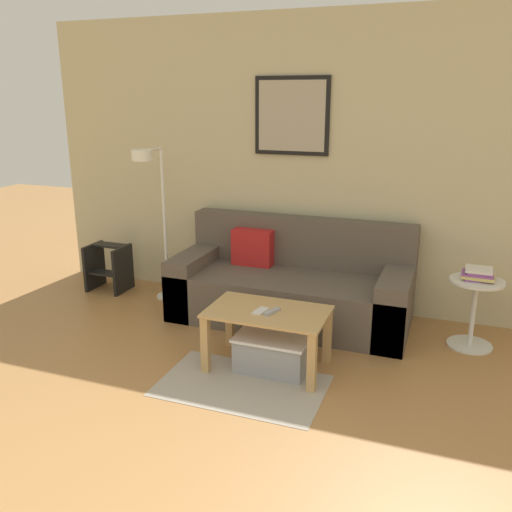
# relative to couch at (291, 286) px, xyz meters

# --- Properties ---
(wall_back) EXTENTS (5.60, 0.09, 2.55)m
(wall_back) POSITION_rel_couch_xyz_m (0.25, 0.44, 0.99)
(wall_back) COLOR #C6BC93
(wall_back) RESTS_ON ground_plane
(area_rug) EXTENTS (1.10, 0.68, 0.01)m
(area_rug) POSITION_rel_couch_xyz_m (0.03, -1.23, -0.28)
(area_rug) COLOR #A39989
(area_rug) RESTS_ON ground_plane
(couch) EXTENTS (2.00, 0.85, 0.84)m
(couch) POSITION_rel_couch_xyz_m (0.00, 0.00, 0.00)
(couch) COLOR brown
(couch) RESTS_ON ground_plane
(coffee_table) EXTENTS (0.84, 0.51, 0.43)m
(coffee_table) POSITION_rel_couch_xyz_m (0.10, -0.92, 0.05)
(coffee_table) COLOR tan
(coffee_table) RESTS_ON ground_plane
(storage_bin) EXTENTS (0.52, 0.36, 0.26)m
(storage_bin) POSITION_rel_couch_xyz_m (0.15, -0.93, -0.16)
(storage_bin) COLOR gray
(storage_bin) RESTS_ON ground_plane
(floor_lamp) EXTENTS (0.21, 0.51, 1.43)m
(floor_lamp) POSITION_rel_couch_xyz_m (-1.25, -0.11, 0.69)
(floor_lamp) COLOR white
(floor_lamp) RESTS_ON ground_plane
(side_table) EXTENTS (0.40, 0.40, 0.54)m
(side_table) POSITION_rel_couch_xyz_m (1.46, -0.05, 0.04)
(side_table) COLOR silver
(side_table) RESTS_ON ground_plane
(book_stack) EXTENTS (0.25, 0.19, 0.09)m
(book_stack) POSITION_rel_couch_xyz_m (1.47, -0.04, 0.30)
(book_stack) COLOR #8C4C93
(book_stack) RESTS_ON side_table
(remote_control) EXTENTS (0.09, 0.15, 0.02)m
(remote_control) POSITION_rel_couch_xyz_m (0.15, -0.95, 0.15)
(remote_control) COLOR #99999E
(remote_control) RESTS_ON coffee_table
(cell_phone) EXTENTS (0.09, 0.15, 0.01)m
(cell_phone) POSITION_rel_couch_xyz_m (0.06, -0.95, 0.15)
(cell_phone) COLOR silver
(cell_phone) RESTS_ON coffee_table
(step_stool) EXTENTS (0.37, 0.32, 0.45)m
(step_stool) POSITION_rel_couch_xyz_m (-1.90, 0.05, -0.04)
(step_stool) COLOR black
(step_stool) RESTS_ON ground_plane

